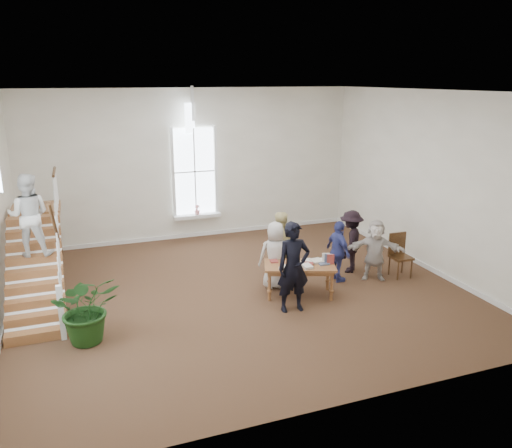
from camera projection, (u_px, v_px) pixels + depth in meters
name	position (u px, v px, depth m)	size (l,w,h in m)	color
ground	(242.00, 291.00, 11.59)	(10.00, 10.00, 0.00)	#412719
room_shell	(197.00, 225.00, 15.44)	(10.49, 10.00, 10.00)	beige
staircase	(32.00, 235.00, 10.39)	(1.10, 4.10, 2.92)	brown
library_table	(300.00, 268.00, 11.21)	(1.75, 1.27, 0.80)	brown
police_officer	(293.00, 267.00, 10.40)	(0.71, 0.47, 1.95)	black
elderly_woman	(275.00, 255.00, 11.61)	(0.78, 0.51, 1.59)	beige
person_yellow	(279.00, 245.00, 12.14)	(0.82, 0.64, 1.69)	beige
woman_cluster_a	(338.00, 251.00, 11.99)	(0.88, 0.37, 1.51)	#373E85
woman_cluster_b	(351.00, 241.00, 12.58)	(1.03, 0.59, 1.60)	black
woman_cluster_c	(375.00, 250.00, 12.10)	(1.40, 0.45, 1.51)	beige
floor_plant	(87.00, 308.00, 9.23)	(1.21, 1.05, 1.35)	#163A12
side_chair	(399.00, 252.00, 12.37)	(0.48, 0.48, 1.09)	#321D0D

